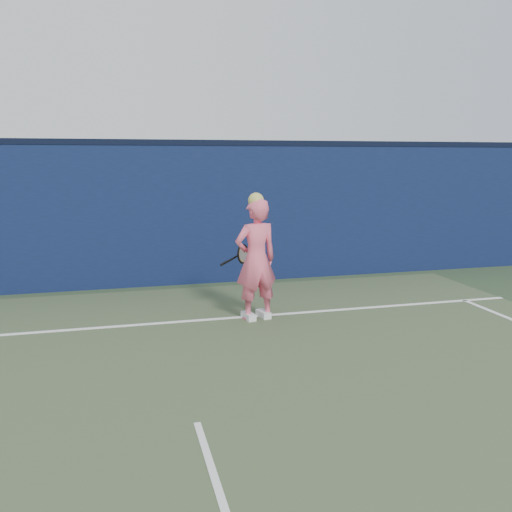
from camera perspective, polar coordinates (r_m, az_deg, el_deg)
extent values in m
plane|color=#2A3A24|center=(4.11, -3.98, -23.48)|extent=(80.00, 80.00, 0.00)
cube|color=#0C1838|center=(9.93, -11.04, 4.13)|extent=(24.00, 0.40, 2.50)
cube|color=black|center=(9.88, -11.31, 11.64)|extent=(24.00, 0.42, 0.10)
imported|color=#F8607E|center=(7.65, 0.00, -0.40)|extent=(0.70, 0.53, 1.73)
sphere|color=#CCC35B|center=(7.54, 0.00, 5.86)|extent=(0.22, 0.22, 0.22)
cube|color=white|center=(7.89, 0.79, -6.15)|extent=(0.17, 0.30, 0.10)
cube|color=white|center=(7.79, -0.80, -6.37)|extent=(0.17, 0.30, 0.10)
torus|color=black|center=(8.09, -1.36, 0.22)|extent=(0.25, 0.25, 0.31)
torus|color=gold|center=(8.09, -1.36, 0.22)|extent=(0.20, 0.20, 0.25)
cylinder|color=beige|center=(8.09, -1.36, 0.22)|extent=(0.20, 0.19, 0.25)
cylinder|color=black|center=(7.97, -2.66, -0.39)|extent=(0.25, 0.18, 0.10)
cylinder|color=black|center=(7.90, -3.42, -0.78)|extent=(0.12, 0.10, 0.07)
cube|color=white|center=(7.73, -9.52, -6.94)|extent=(11.00, 0.08, 0.01)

